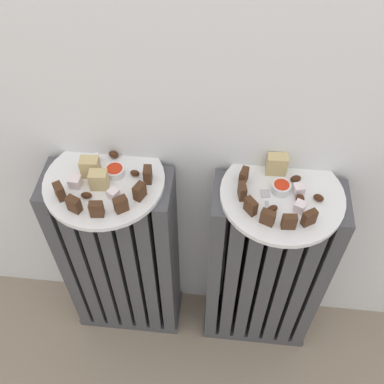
{
  "coord_description": "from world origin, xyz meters",
  "views": [
    {
      "loc": [
        0.07,
        -0.4,
        1.45
      ],
      "look_at": [
        0.0,
        0.28,
        0.65
      ],
      "focal_mm": 42.79,
      "sensor_mm": 36.0,
      "label": 1
    }
  ],
  "objects_px": {
    "jam_bowl_left": "(115,171)",
    "fork": "(267,204)",
    "plate_left": "(104,181)",
    "radiator_left": "(122,259)",
    "plate_right": "(282,195)",
    "radiator_right": "(264,272)",
    "jam_bowl_right": "(281,188)"
  },
  "relations": [
    {
      "from": "jam_bowl_left",
      "to": "fork",
      "type": "height_order",
      "value": "jam_bowl_left"
    },
    {
      "from": "plate_left",
      "to": "jam_bowl_left",
      "type": "bearing_deg",
      "value": 40.51
    },
    {
      "from": "radiator_left",
      "to": "jam_bowl_left",
      "type": "height_order",
      "value": "jam_bowl_left"
    },
    {
      "from": "plate_right",
      "to": "jam_bowl_left",
      "type": "height_order",
      "value": "jam_bowl_left"
    },
    {
      "from": "radiator_right",
      "to": "jam_bowl_right",
      "type": "distance_m",
      "value": 0.36
    },
    {
      "from": "jam_bowl_left",
      "to": "radiator_right",
      "type": "bearing_deg",
      "value": -2.92
    },
    {
      "from": "radiator_right",
      "to": "plate_right",
      "type": "distance_m",
      "value": 0.34
    },
    {
      "from": "plate_right",
      "to": "jam_bowl_right",
      "type": "bearing_deg",
      "value": 126.43
    },
    {
      "from": "plate_left",
      "to": "radiator_right",
      "type": "bearing_deg",
      "value": 0.0
    },
    {
      "from": "jam_bowl_right",
      "to": "fork",
      "type": "xyz_separation_m",
      "value": [
        -0.03,
        -0.04,
        -0.01
      ]
    },
    {
      "from": "jam_bowl_left",
      "to": "jam_bowl_right",
      "type": "bearing_deg",
      "value": -2.01
    },
    {
      "from": "plate_left",
      "to": "radiator_left",
      "type": "bearing_deg",
      "value": 0.0
    },
    {
      "from": "jam_bowl_left",
      "to": "plate_right",
      "type": "bearing_deg",
      "value": -2.92
    },
    {
      "from": "radiator_left",
      "to": "plate_right",
      "type": "relative_size",
      "value": 2.34
    },
    {
      "from": "jam_bowl_left",
      "to": "jam_bowl_right",
      "type": "distance_m",
      "value": 0.38
    },
    {
      "from": "plate_left",
      "to": "fork",
      "type": "xyz_separation_m",
      "value": [
        0.37,
        -0.04,
        0.01
      ]
    },
    {
      "from": "jam_bowl_right",
      "to": "radiator_left",
      "type": "bearing_deg",
      "value": -179.11
    },
    {
      "from": "plate_left",
      "to": "fork",
      "type": "distance_m",
      "value": 0.38
    },
    {
      "from": "jam_bowl_right",
      "to": "fork",
      "type": "distance_m",
      "value": 0.05
    },
    {
      "from": "plate_right",
      "to": "radiator_right",
      "type": "bearing_deg",
      "value": 0.0
    },
    {
      "from": "radiator_left",
      "to": "plate_right",
      "type": "bearing_deg",
      "value": 0.0
    },
    {
      "from": "plate_right",
      "to": "jam_bowl_right",
      "type": "relative_size",
      "value": 6.7
    },
    {
      "from": "radiator_right",
      "to": "plate_right",
      "type": "relative_size",
      "value": 2.34
    },
    {
      "from": "plate_left",
      "to": "plate_right",
      "type": "relative_size",
      "value": 1.0
    },
    {
      "from": "radiator_right",
      "to": "jam_bowl_right",
      "type": "xyz_separation_m",
      "value": [
        -0.0,
        0.01,
        0.36
      ]
    },
    {
      "from": "jam_bowl_left",
      "to": "jam_bowl_right",
      "type": "height_order",
      "value": "jam_bowl_right"
    },
    {
      "from": "radiator_right",
      "to": "plate_left",
      "type": "xyz_separation_m",
      "value": [
        -0.41,
        0.0,
        0.34
      ]
    },
    {
      "from": "jam_bowl_right",
      "to": "plate_left",
      "type": "bearing_deg",
      "value": -179.11
    },
    {
      "from": "fork",
      "to": "plate_right",
      "type": "bearing_deg",
      "value": 46.66
    },
    {
      "from": "plate_left",
      "to": "jam_bowl_right",
      "type": "height_order",
      "value": "jam_bowl_right"
    },
    {
      "from": "radiator_left",
      "to": "jam_bowl_left",
      "type": "distance_m",
      "value": 0.36
    },
    {
      "from": "plate_left",
      "to": "plate_right",
      "type": "distance_m",
      "value": 0.41
    }
  ]
}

